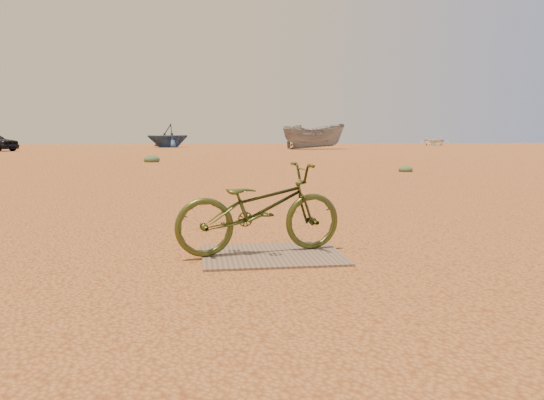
{
  "coord_description": "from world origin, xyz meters",
  "views": [
    {
      "loc": [
        -0.76,
        -5.58,
        1.2
      ],
      "look_at": [
        -0.03,
        -0.52,
        0.56
      ],
      "focal_mm": 35.0,
      "sensor_mm": 36.0,
      "label": 1
    }
  ],
  "objects": [
    {
      "name": "kale_c",
      "position": [
        -2.63,
        17.62,
        0.0
      ],
      "size": [
        0.68,
        0.68,
        0.38
      ],
      "primitive_type": "ellipsoid",
      "color": "#506946",
      "rests_on": "ground"
    },
    {
      "name": "bicycle",
      "position": [
        -0.15,
        -0.44,
        0.47
      ],
      "size": [
        1.77,
        0.9,
        0.89
      ],
      "primitive_type": "imported",
      "rotation": [
        0.0,
        0.0,
        1.76
      ],
      "color": "#3A451B",
      "rests_on": "plywood_board"
    },
    {
      "name": "boat_far_left",
      "position": [
        -3.18,
        43.12,
        1.06
      ],
      "size": [
        5.25,
        5.08,
        2.11
      ],
      "primitive_type": "imported",
      "rotation": [
        0.0,
        0.0,
        -1.01
      ],
      "color": "navy",
      "rests_on": "ground"
    },
    {
      "name": "plywood_board",
      "position": [
        -0.03,
        -0.52,
        0.01
      ],
      "size": [
        1.37,
        1.06,
        0.02
      ],
      "primitive_type": "cube",
      "color": "#715E4D",
      "rests_on": "ground"
    },
    {
      "name": "boat_mid_right",
      "position": [
        8.51,
        35.51,
        1.0
      ],
      "size": [
        5.43,
        2.75,
        2.01
      ],
      "primitive_type": "imported",
      "rotation": [
        0.0,
        0.0,
        1.73
      ],
      "color": "gray",
      "rests_on": "ground"
    },
    {
      "name": "boat_far_right",
      "position": [
        24.55,
        48.42,
        0.48
      ],
      "size": [
        5.07,
        5.62,
        0.96
      ],
      "primitive_type": "imported",
      "rotation": [
        0.0,
        0.0,
        -0.49
      ],
      "color": "white",
      "rests_on": "ground"
    },
    {
      "name": "kale_b",
      "position": [
        5.85,
        10.48,
        0.0
      ],
      "size": [
        0.45,
        0.45,
        0.25
      ],
      "primitive_type": "ellipsoid",
      "color": "#506946",
      "rests_on": "ground"
    },
    {
      "name": "ground",
      "position": [
        0.0,
        0.0,
        0.0
      ],
      "size": [
        120.0,
        120.0,
        0.0
      ],
      "primitive_type": "plane",
      "color": "#BE773F",
      "rests_on": "ground"
    }
  ]
}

